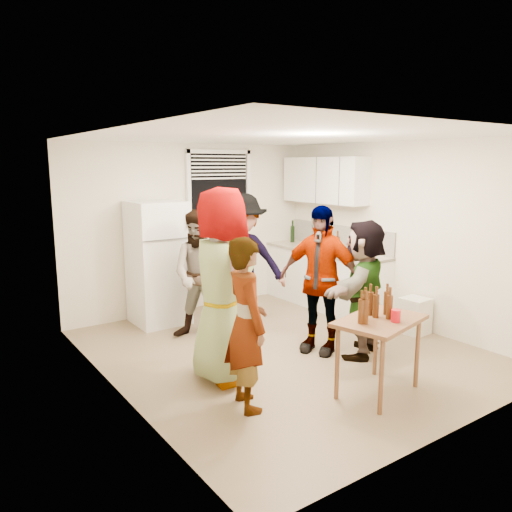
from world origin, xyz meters
TOP-DOWN VIEW (x-y plane):
  - room at (0.00, 0.00)m, footprint 4.00×4.50m
  - window at (0.45, 2.21)m, footprint 1.12×0.10m
  - refrigerator at (-0.75, 1.88)m, footprint 0.70×0.70m
  - counter_lower at (1.70, 1.15)m, footprint 0.60×2.20m
  - countertop at (1.70, 1.15)m, footprint 0.64×2.22m
  - backsplash at (1.99, 1.15)m, footprint 0.03×2.20m
  - upper_cabinets at (1.83, 1.35)m, footprint 0.34×1.60m
  - kettle at (1.65, 1.30)m, footprint 0.22×0.19m
  - paper_towel at (1.68, 1.18)m, footprint 0.11×0.11m
  - wine_bottle at (1.75, 2.02)m, footprint 0.07×0.07m
  - beer_bottle_counter at (1.60, 0.79)m, footprint 0.07×0.07m
  - blue_cup at (1.51, 0.51)m, footprint 0.09×0.09m
  - picture_frame at (1.92, 1.51)m, footprint 0.02×0.20m
  - trash_bin at (1.80, -0.48)m, footprint 0.34×0.34m
  - serving_table at (0.06, -1.39)m, footprint 1.00×0.78m
  - beer_bottle_table at (0.05, -1.34)m, footprint 0.06×0.06m
  - red_cup at (0.10, -1.54)m, footprint 0.09×0.09m
  - guest_grey at (-1.00, -0.25)m, footprint 2.07×1.18m
  - guest_stripe at (-1.14, -0.89)m, footprint 1.67×0.93m
  - guest_back_left at (-0.57, 0.93)m, footprint 1.72×1.74m
  - guest_back_right at (0.05, 0.99)m, footprint 1.92×2.16m
  - guest_black at (0.34, -0.23)m, footprint 2.00×1.64m
  - guest_orange at (0.68, -0.60)m, footprint 2.03×2.08m

SIDE VIEW (x-z plane):
  - room at x=0.00m, z-range -1.25..1.25m
  - serving_table at x=0.06m, z-range -0.37..0.37m
  - guest_grey at x=-1.00m, z-range -0.31..0.31m
  - guest_stripe at x=-1.14m, z-range -0.19..0.19m
  - guest_back_left at x=-0.57m, z-range -0.31..0.31m
  - guest_back_right at x=0.05m, z-range -0.34..0.34m
  - guest_black at x=0.34m, z-range -0.21..0.21m
  - guest_orange at x=0.68m, z-range -0.23..0.23m
  - trash_bin at x=1.80m, z-range 0.01..0.49m
  - counter_lower at x=1.70m, z-range 0.00..0.86m
  - beer_bottle_table at x=0.05m, z-range 0.64..0.86m
  - red_cup at x=0.10m, z-range 0.69..0.81m
  - refrigerator at x=-0.75m, z-range 0.00..1.70m
  - countertop at x=1.70m, z-range 0.86..0.90m
  - kettle at x=1.65m, z-range 0.81..0.99m
  - beer_bottle_counter at x=1.60m, z-range 0.77..1.03m
  - blue_cup at x=1.51m, z-range 0.84..0.96m
  - paper_towel at x=1.68m, z-range 0.78..1.02m
  - wine_bottle at x=1.75m, z-range 0.76..1.04m
  - picture_frame at x=1.92m, z-range 0.90..1.07m
  - backsplash at x=1.99m, z-range 0.90..1.26m
  - window at x=0.45m, z-range 1.32..2.38m
  - upper_cabinets at x=1.83m, z-range 1.60..2.30m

